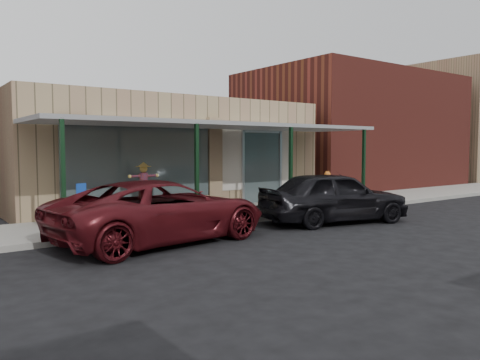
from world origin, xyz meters
TOP-DOWN VIEW (x-y plane):
  - ground at (0.00, 0.00)m, footprint 120.00×120.00m
  - sidewalk at (0.00, 3.60)m, footprint 40.00×3.20m
  - storefront at (-0.00, 8.16)m, footprint 12.00×6.25m
  - awning at (0.00, 3.56)m, footprint 12.00×3.00m
  - block_buildings_near at (2.01, 9.20)m, footprint 61.00×8.00m
  - barrel_scarecrow at (-2.41, 4.38)m, footprint 1.03×0.82m
  - barrel_pumpkin at (-2.10, 2.85)m, footprint 0.86×0.86m
  - handicap_sign at (-5.00, 2.40)m, footprint 0.26×0.07m
  - parked_sedan at (2.15, 0.55)m, footprint 5.01×2.89m
  - car_maroon at (-3.47, 1.04)m, footprint 5.79×3.22m

SIDE VIEW (x-z plane):
  - ground at x=0.00m, z-range 0.00..0.00m
  - sidewalk at x=0.00m, z-range 0.00..0.15m
  - barrel_pumpkin at x=-2.10m, z-range 0.04..0.82m
  - barrel_scarecrow at x=-2.41m, z-range -0.13..1.59m
  - car_maroon at x=-3.47m, z-range 0.00..1.53m
  - parked_sedan at x=2.15m, z-range 0.00..1.61m
  - handicap_sign at x=-5.00m, z-range 0.33..1.61m
  - storefront at x=0.00m, z-range -0.01..4.19m
  - awning at x=0.00m, z-range 1.49..4.53m
  - block_buildings_near at x=2.01m, z-range -0.23..7.77m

